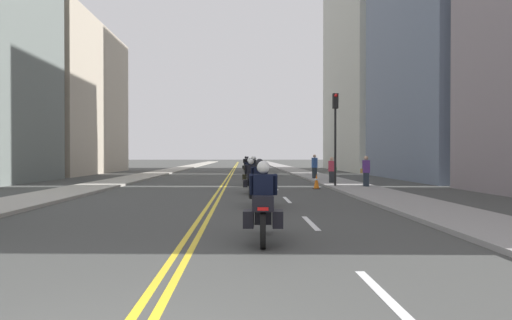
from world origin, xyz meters
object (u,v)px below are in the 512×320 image
(motorcycle_0, at_px, (263,208))
(motorcycle_3, at_px, (249,174))
(motorcycle_2, at_px, (251,179))
(motorcycle_6, at_px, (248,167))
(pedestrian_0, at_px, (366,172))
(pedestrian_2, at_px, (332,170))
(motorcycle_4, at_px, (254,171))
(traffic_cone_0, at_px, (316,181))
(traffic_light_near, at_px, (335,123))
(pedestrian_1, at_px, (315,167))
(motorcycle_5, at_px, (253,168))
(motorcycle_1, at_px, (260,188))
(motorcycle_7, at_px, (246,165))

(motorcycle_0, xyz_separation_m, motorcycle_3, (-0.01, 16.77, -0.03))
(motorcycle_2, bearing_deg, motorcycle_6, 87.87)
(pedestrian_0, distance_m, pedestrian_2, 3.47)
(pedestrian_0, bearing_deg, motorcycle_0, 72.01)
(motorcycle_3, bearing_deg, pedestrian_2, 10.00)
(motorcycle_4, distance_m, pedestrian_0, 9.73)
(traffic_cone_0, xyz_separation_m, pedestrian_0, (2.59, 0.05, 0.50))
(motorcycle_2, relative_size, traffic_cone_0, 2.90)
(traffic_cone_0, bearing_deg, motorcycle_3, 141.98)
(traffic_light_near, bearing_deg, pedestrian_0, -21.85)
(pedestrian_1, bearing_deg, motorcycle_6, 83.21)
(motorcycle_5, distance_m, traffic_cone_0, 14.24)
(pedestrian_1, bearing_deg, motorcycle_2, -142.22)
(motorcycle_3, xyz_separation_m, motorcycle_6, (0.11, 16.62, 0.02))
(motorcycle_5, relative_size, traffic_light_near, 0.46)
(motorcycle_2, xyz_separation_m, motorcycle_3, (0.01, 5.44, 0.00))
(traffic_light_near, height_order, pedestrian_0, traffic_light_near)
(motorcycle_3, height_order, pedestrian_2, pedestrian_2)
(motorcycle_6, bearing_deg, motorcycle_1, -86.99)
(motorcycle_7, relative_size, pedestrian_1, 1.22)
(motorcycle_7, height_order, traffic_light_near, traffic_light_near)
(motorcycle_3, height_order, pedestrian_1, pedestrian_1)
(motorcycle_4, distance_m, pedestrian_1, 4.26)
(motorcycle_5, xyz_separation_m, motorcycle_6, (-0.35, 5.37, -0.01))
(motorcycle_4, bearing_deg, motorcycle_7, 90.92)
(motorcycle_1, height_order, traffic_cone_0, motorcycle_1)
(motorcycle_7, bearing_deg, pedestrian_2, -76.65)
(motorcycle_1, distance_m, traffic_light_near, 10.16)
(motorcycle_0, distance_m, motorcycle_3, 16.77)
(motorcycle_1, relative_size, traffic_light_near, 0.44)
(motorcycle_3, height_order, motorcycle_6, motorcycle_6)
(traffic_cone_0, distance_m, pedestrian_2, 3.67)
(motorcycle_5, distance_m, pedestrian_2, 11.48)
(motorcycle_0, height_order, motorcycle_4, motorcycle_4)
(motorcycle_5, xyz_separation_m, motorcycle_7, (-0.49, 11.17, -0.00))
(traffic_cone_0, xyz_separation_m, traffic_light_near, (1.11, 0.65, 3.07))
(motorcycle_4, bearing_deg, motorcycle_6, 91.00)
(motorcycle_4, height_order, pedestrian_0, pedestrian_0)
(pedestrian_0, height_order, pedestrian_2, pedestrian_0)
(motorcycle_5, height_order, motorcycle_7, motorcycle_5)
(motorcycle_5, relative_size, pedestrian_2, 1.40)
(motorcycle_5, height_order, traffic_light_near, traffic_light_near)
(motorcycle_0, distance_m, motorcycle_6, 33.39)
(motorcycle_3, xyz_separation_m, motorcycle_5, (0.47, 11.25, 0.03))
(motorcycle_7, relative_size, pedestrian_0, 1.28)
(motorcycle_3, bearing_deg, traffic_cone_0, -35.68)
(motorcycle_1, relative_size, traffic_cone_0, 2.86)
(motorcycle_0, distance_m, pedestrian_1, 22.89)
(motorcycle_5, distance_m, motorcycle_6, 5.38)
(motorcycle_2, relative_size, motorcycle_5, 0.98)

